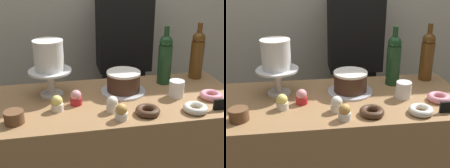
% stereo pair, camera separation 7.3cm
% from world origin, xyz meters
% --- Properties ---
extents(back_wall, '(6.00, 0.05, 2.60)m').
position_xyz_m(back_wall, '(0.00, 0.86, 1.30)').
color(back_wall, '#BCB7A8').
rests_on(back_wall, ground_plane).
extents(cake_stand_pedestal, '(0.21, 0.21, 0.14)m').
position_xyz_m(cake_stand_pedestal, '(-0.30, 0.10, 1.01)').
color(cake_stand_pedestal, silver).
rests_on(cake_stand_pedestal, display_counter).
extents(white_layer_cake, '(0.15, 0.15, 0.15)m').
position_xyz_m(white_layer_cake, '(-0.30, 0.10, 1.13)').
color(white_layer_cake, white).
rests_on(white_layer_cake, cake_stand_pedestal).
extents(silver_serving_platter, '(0.23, 0.23, 0.01)m').
position_xyz_m(silver_serving_platter, '(0.07, 0.07, 0.92)').
color(silver_serving_platter, silver).
rests_on(silver_serving_platter, display_counter).
extents(chocolate_round_cake, '(0.18, 0.18, 0.10)m').
position_xyz_m(chocolate_round_cake, '(0.07, 0.07, 0.98)').
color(chocolate_round_cake, '#3D2619').
rests_on(chocolate_round_cake, silver_serving_platter).
extents(wine_bottle_green, '(0.08, 0.08, 0.33)m').
position_xyz_m(wine_bottle_green, '(0.33, 0.16, 1.06)').
color(wine_bottle_green, '#193D1E').
rests_on(wine_bottle_green, display_counter).
extents(wine_bottle_amber, '(0.08, 0.08, 0.33)m').
position_xyz_m(wine_bottle_amber, '(0.54, 0.20, 1.06)').
color(wine_bottle_amber, '#5B3814').
rests_on(wine_bottle_amber, display_counter).
extents(cupcake_lemon, '(0.06, 0.06, 0.07)m').
position_xyz_m(cupcake_lemon, '(-0.27, -0.08, 0.95)').
color(cupcake_lemon, white).
rests_on(cupcake_lemon, display_counter).
extents(cupcake_caramel, '(0.06, 0.06, 0.07)m').
position_xyz_m(cupcake_caramel, '(0.00, -0.21, 0.95)').
color(cupcake_caramel, white).
rests_on(cupcake_caramel, display_counter).
extents(cupcake_strawberry, '(0.06, 0.06, 0.07)m').
position_xyz_m(cupcake_strawberry, '(-0.18, -0.03, 0.95)').
color(cupcake_strawberry, red).
rests_on(cupcake_strawberry, display_counter).
extents(cupcake_vanilla, '(0.06, 0.06, 0.07)m').
position_xyz_m(cupcake_vanilla, '(-0.02, -0.13, 0.95)').
color(cupcake_vanilla, white).
rests_on(cupcake_vanilla, display_counter).
extents(donut_chocolate, '(0.11, 0.11, 0.03)m').
position_xyz_m(donut_chocolate, '(0.13, -0.19, 0.93)').
color(donut_chocolate, '#472D1E').
rests_on(donut_chocolate, display_counter).
extents(donut_sugar, '(0.11, 0.11, 0.03)m').
position_xyz_m(donut_sugar, '(0.35, -0.20, 0.93)').
color(donut_sugar, silver).
rests_on(donut_sugar, display_counter).
extents(donut_pink, '(0.11, 0.11, 0.03)m').
position_xyz_m(donut_pink, '(0.49, -0.09, 0.93)').
color(donut_pink, pink).
rests_on(donut_pink, display_counter).
extents(cookie_stack, '(0.08, 0.08, 0.05)m').
position_xyz_m(cookie_stack, '(-0.45, -0.16, 0.94)').
color(cookie_stack, brown).
rests_on(cookie_stack, display_counter).
extents(price_sign_chalkboard, '(0.07, 0.01, 0.05)m').
position_xyz_m(price_sign_chalkboard, '(0.47, -0.21, 0.94)').
color(price_sign_chalkboard, black).
rests_on(price_sign_chalkboard, display_counter).
extents(coffee_cup_ceramic, '(0.08, 0.08, 0.08)m').
position_xyz_m(coffee_cup_ceramic, '(0.33, -0.03, 0.96)').
color(coffee_cup_ceramic, white).
rests_on(coffee_cup_ceramic, display_counter).
extents(barista_figure, '(0.36, 0.22, 1.60)m').
position_xyz_m(barista_figure, '(0.20, 0.63, 0.84)').
color(barista_figure, black).
rests_on(barista_figure, ground_plane).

